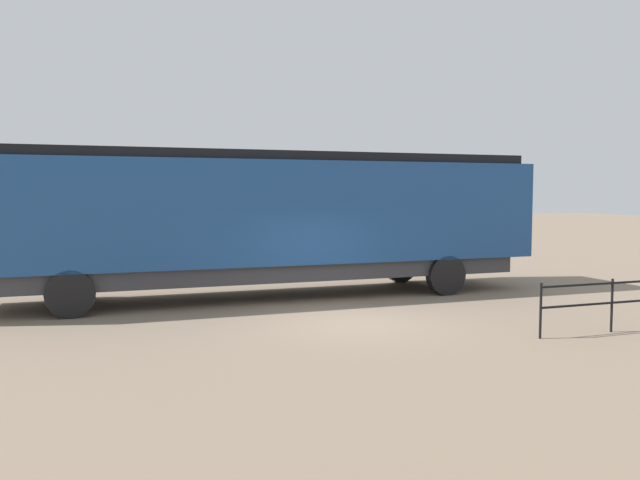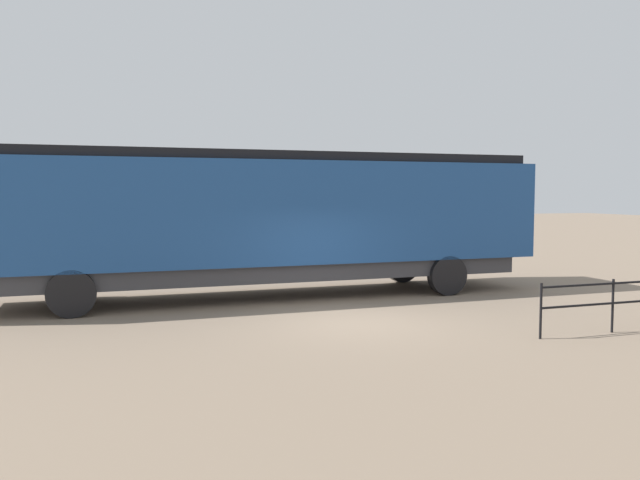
% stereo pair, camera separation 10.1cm
% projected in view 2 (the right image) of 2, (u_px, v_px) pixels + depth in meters
% --- Properties ---
extents(ground_plane, '(120.00, 120.00, 0.00)m').
position_uv_depth(ground_plane, '(353.00, 322.00, 14.19)').
color(ground_plane, '#84705B').
extents(locomotive, '(3.08, 15.20, 3.90)m').
position_uv_depth(locomotive, '(280.00, 216.00, 17.58)').
color(locomotive, navy).
rests_on(locomotive, ground_plane).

